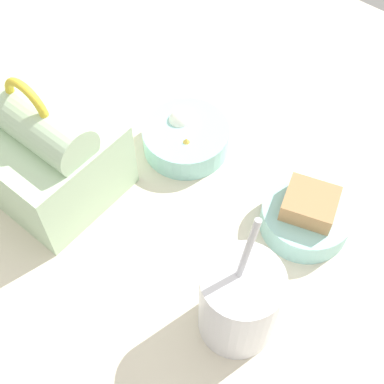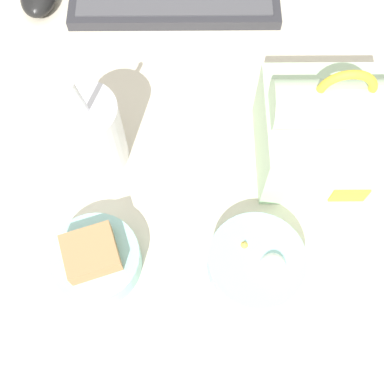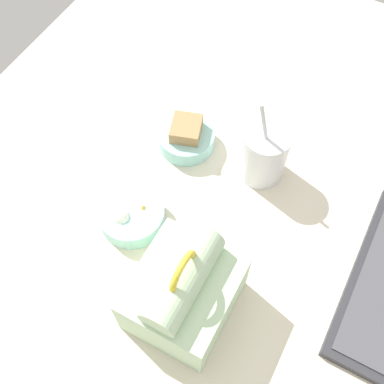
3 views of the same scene
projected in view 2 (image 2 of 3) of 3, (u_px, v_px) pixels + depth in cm
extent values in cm
cube|color=beige|center=(173.00, 197.00, 65.79)|extent=(140.00, 110.00, 2.00)
cube|color=#B7D6AD|center=(324.00, 135.00, 62.45)|extent=(16.62, 14.88, 10.71)
cylinder|color=#B7D6AD|center=(339.00, 104.00, 56.08)|extent=(15.79, 5.89, 5.89)
cube|color=yellow|center=(349.00, 196.00, 61.59)|extent=(4.65, 0.30, 3.21)
torus|color=yellow|center=(346.00, 91.00, 53.66)|extent=(6.82, 1.00, 6.82)
cylinder|color=silver|center=(91.00, 134.00, 62.16)|extent=(8.54, 8.54, 11.38)
cylinder|color=olive|center=(82.00, 110.00, 57.23)|extent=(7.52, 7.52, 0.60)
cylinder|color=silver|center=(84.00, 106.00, 55.66)|extent=(0.70, 3.85, 12.87)
cylinder|color=#93D1CC|center=(96.00, 260.00, 59.29)|extent=(11.21, 11.21, 3.62)
cube|color=#A87F51|center=(93.00, 256.00, 57.47)|extent=(7.59, 7.23, 5.06)
cylinder|color=#93D1CC|center=(256.00, 262.00, 59.15)|extent=(11.94, 11.94, 3.67)
ellipsoid|color=white|center=(272.00, 267.00, 57.55)|extent=(3.25, 3.25, 3.82)
cone|color=#EFBC47|center=(244.00, 247.00, 58.90)|extent=(5.40, 5.40, 3.12)
sphere|color=black|center=(261.00, 291.00, 57.52)|extent=(1.43, 1.43, 1.43)
sphere|color=black|center=(265.00, 286.00, 57.81)|extent=(1.43, 1.43, 1.43)
sphere|color=black|center=(265.00, 279.00, 58.15)|extent=(1.43, 1.43, 1.43)
sphere|color=black|center=(261.00, 273.00, 58.46)|extent=(1.43, 1.43, 1.43)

